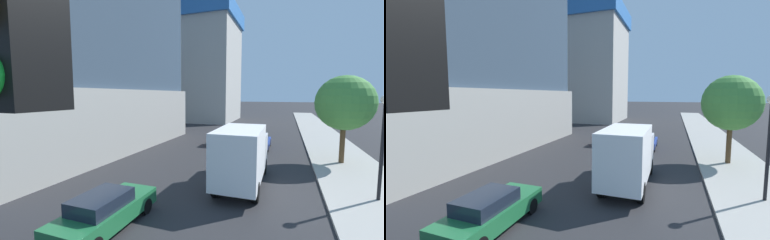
# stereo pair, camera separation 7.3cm
# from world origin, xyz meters

# --- Properties ---
(sidewalk) EXTENTS (4.81, 120.00, 0.15)m
(sidewalk) POSITION_xyz_m (8.68, 20.00, 0.07)
(sidewalk) COLOR #9E9B93
(sidewalk) RESTS_ON ground
(construction_building) EXTENTS (15.64, 15.96, 30.84)m
(construction_building) POSITION_xyz_m (-12.89, 51.63, 12.54)
(construction_building) COLOR #B2AFA8
(construction_building) RESTS_ON ground
(street_lamp) EXTENTS (0.44, 0.44, 5.15)m
(street_lamp) POSITION_xyz_m (8.73, 15.64, 3.57)
(street_lamp) COLOR black
(street_lamp) RESTS_ON sidewalk
(street_tree) EXTENTS (4.10, 4.10, 6.59)m
(street_tree) POSITION_xyz_m (8.38, 22.77, 4.68)
(street_tree) COLOR brown
(street_tree) RESTS_ON sidewalk
(car_red) EXTENTS (1.85, 4.08, 1.36)m
(car_red) POSITION_xyz_m (-2.18, 27.18, 0.68)
(car_red) COLOR red
(car_red) RESTS_ON ground
(car_blue) EXTENTS (1.75, 4.40, 1.32)m
(car_blue) POSITION_xyz_m (2.04, 26.62, 0.68)
(car_blue) COLOR #233D9E
(car_blue) RESTS_ON ground
(car_green) EXTENTS (1.80, 4.79, 1.50)m
(car_green) POSITION_xyz_m (-2.18, 8.93, 0.75)
(car_green) COLOR #1E6638
(car_green) RESTS_ON ground
(car_silver) EXTENTS (1.72, 4.15, 1.49)m
(car_silver) POSITION_xyz_m (-2.18, 33.43, 0.74)
(car_silver) COLOR #B7B7BC
(car_silver) RESTS_ON ground
(box_truck) EXTENTS (2.34, 6.99, 3.48)m
(box_truck) POSITION_xyz_m (2.04, 15.57, 1.91)
(box_truck) COLOR silver
(box_truck) RESTS_ON ground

